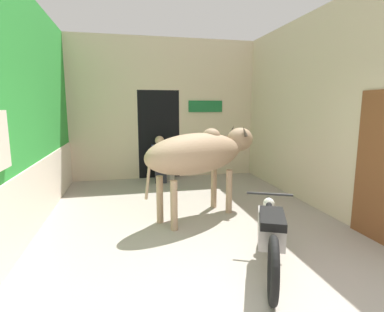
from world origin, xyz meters
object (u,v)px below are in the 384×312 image
Objects in this scene: motorcycle_near at (270,233)px; plastic_stool at (170,171)px; cow at (202,153)px; shopkeeper_seated at (160,158)px.

plastic_stool is at bearing 96.23° from motorcycle_near.
cow is 2.60m from shopkeeper_seated.
cow reaches higher than motorcycle_near.
motorcycle_near is 4.60m from plastic_stool.
shopkeeper_seated is 0.52m from plastic_stool.
shopkeeper_seated reaches higher than motorcycle_near.
motorcycle_near is at bearing -79.95° from shopkeeper_seated.
plastic_stool is at bearing 37.76° from shopkeeper_seated.
motorcycle_near is at bearing -83.77° from plastic_stool.
shopkeeper_seated is (-0.77, 4.35, 0.18)m from motorcycle_near.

